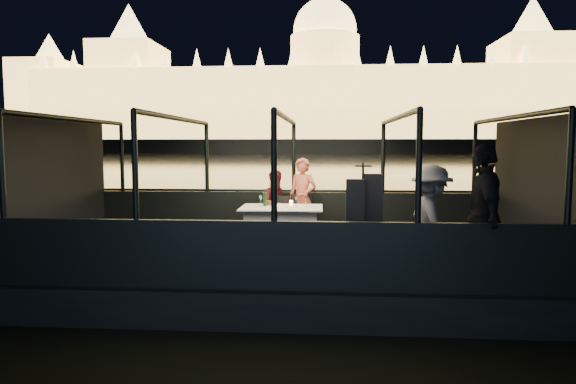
# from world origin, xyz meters

# --- Properties ---
(river_water) EXTENTS (500.00, 500.00, 0.00)m
(river_water) POSITION_xyz_m (0.00, 80.00, 0.00)
(river_water) COLOR black
(river_water) RESTS_ON ground
(boat_hull) EXTENTS (8.60, 4.40, 1.00)m
(boat_hull) POSITION_xyz_m (0.00, 0.00, 0.00)
(boat_hull) COLOR black
(boat_hull) RESTS_ON river_water
(boat_deck) EXTENTS (8.00, 4.00, 0.04)m
(boat_deck) POSITION_xyz_m (0.00, 0.00, 0.48)
(boat_deck) COLOR black
(boat_deck) RESTS_ON boat_hull
(gunwale_port) EXTENTS (8.00, 0.08, 0.90)m
(gunwale_port) POSITION_xyz_m (0.00, 2.00, 0.95)
(gunwale_port) COLOR black
(gunwale_port) RESTS_ON boat_deck
(gunwale_starboard) EXTENTS (8.00, 0.08, 0.90)m
(gunwale_starboard) POSITION_xyz_m (0.00, -2.00, 0.95)
(gunwale_starboard) COLOR black
(gunwale_starboard) RESTS_ON boat_deck
(cabin_glass_port) EXTENTS (8.00, 0.02, 1.40)m
(cabin_glass_port) POSITION_xyz_m (0.00, 2.00, 2.10)
(cabin_glass_port) COLOR #99B2B2
(cabin_glass_port) RESTS_ON gunwale_port
(cabin_glass_starboard) EXTENTS (8.00, 0.02, 1.40)m
(cabin_glass_starboard) POSITION_xyz_m (0.00, -2.00, 2.10)
(cabin_glass_starboard) COLOR #99B2B2
(cabin_glass_starboard) RESTS_ON gunwale_starboard
(cabin_roof_glass) EXTENTS (8.00, 4.00, 0.02)m
(cabin_roof_glass) POSITION_xyz_m (0.00, 0.00, 2.80)
(cabin_roof_glass) COLOR #99B2B2
(cabin_roof_glass) RESTS_ON boat_deck
(end_wall_fore) EXTENTS (0.02, 4.00, 2.30)m
(end_wall_fore) POSITION_xyz_m (-4.00, 0.00, 1.65)
(end_wall_fore) COLOR black
(end_wall_fore) RESTS_ON boat_deck
(end_wall_aft) EXTENTS (0.02, 4.00, 2.30)m
(end_wall_aft) POSITION_xyz_m (4.00, 0.00, 1.65)
(end_wall_aft) COLOR black
(end_wall_aft) RESTS_ON boat_deck
(canopy_ribs) EXTENTS (8.00, 4.00, 2.30)m
(canopy_ribs) POSITION_xyz_m (0.00, 0.00, 1.65)
(canopy_ribs) COLOR black
(canopy_ribs) RESTS_ON boat_deck
(embankment) EXTENTS (400.00, 140.00, 6.00)m
(embankment) POSITION_xyz_m (0.00, 210.00, 1.00)
(embankment) COLOR #423D33
(embankment) RESTS_ON ground
(parliament_building) EXTENTS (220.00, 32.00, 60.00)m
(parliament_building) POSITION_xyz_m (0.00, 175.00, 29.00)
(parliament_building) COLOR #F2D18C
(parliament_building) RESTS_ON embankment
(dining_table_central) EXTENTS (1.46, 1.07, 0.77)m
(dining_table_central) POSITION_xyz_m (-0.13, 0.58, 0.89)
(dining_table_central) COLOR silver
(dining_table_central) RESTS_ON boat_deck
(chair_port_left) EXTENTS (0.51, 0.51, 0.87)m
(chair_port_left) POSITION_xyz_m (-0.23, 1.29, 0.95)
(chair_port_left) COLOR black
(chair_port_left) RESTS_ON boat_deck
(chair_port_right) EXTENTS (0.56, 0.56, 0.90)m
(chair_port_right) POSITION_xyz_m (0.18, 1.37, 0.95)
(chair_port_right) COLOR black
(chair_port_right) RESTS_ON boat_deck
(coat_stand) EXTENTS (0.49, 0.41, 1.62)m
(coat_stand) POSITION_xyz_m (1.17, -1.29, 1.40)
(coat_stand) COLOR black
(coat_stand) RESTS_ON boat_deck
(person_woman_coral) EXTENTS (0.68, 0.57, 1.61)m
(person_woman_coral) POSITION_xyz_m (0.20, 1.55, 1.25)
(person_woman_coral) COLOR #D1634C
(person_woman_coral) RESTS_ON boat_deck
(person_man_maroon) EXTENTS (0.78, 0.68, 1.36)m
(person_man_maroon) POSITION_xyz_m (-0.30, 1.50, 1.25)
(person_man_maroon) COLOR #3F1115
(person_man_maroon) RESTS_ON boat_deck
(passenger_stripe) EXTENTS (0.76, 1.12, 1.60)m
(passenger_stripe) POSITION_xyz_m (2.11, -1.27, 1.35)
(passenger_stripe) COLOR silver
(passenger_stripe) RESTS_ON boat_deck
(passenger_dark) EXTENTS (0.55, 1.14, 1.89)m
(passenger_dark) POSITION_xyz_m (2.69, -1.69, 1.35)
(passenger_dark) COLOR black
(passenger_dark) RESTS_ON boat_deck
(wine_bottle) EXTENTS (0.08, 0.08, 0.31)m
(wine_bottle) POSITION_xyz_m (-0.44, 0.68, 1.42)
(wine_bottle) COLOR #153B18
(wine_bottle) RESTS_ON dining_table_central
(bread_basket) EXTENTS (0.22, 0.22, 0.07)m
(bread_basket) POSITION_xyz_m (-0.38, 0.90, 1.31)
(bread_basket) COLOR brown
(bread_basket) RESTS_ON dining_table_central
(amber_candle) EXTENTS (0.07, 0.07, 0.09)m
(amber_candle) POSITION_xyz_m (0.02, 0.85, 1.31)
(amber_candle) COLOR yellow
(amber_candle) RESTS_ON dining_table_central
(plate_near) EXTENTS (0.34, 0.34, 0.02)m
(plate_near) POSITION_xyz_m (0.38, 0.70, 1.27)
(plate_near) COLOR white
(plate_near) RESTS_ON dining_table_central
(plate_far) EXTENTS (0.26, 0.26, 0.01)m
(plate_far) POSITION_xyz_m (-0.30, 0.97, 1.27)
(plate_far) COLOR white
(plate_far) RESTS_ON dining_table_central
(wine_glass_white) EXTENTS (0.07, 0.07, 0.19)m
(wine_glass_white) POSITION_xyz_m (-0.51, 0.64, 1.36)
(wine_glass_white) COLOR white
(wine_glass_white) RESTS_ON dining_table_central
(wine_glass_red) EXTENTS (0.07, 0.07, 0.20)m
(wine_glass_red) POSITION_xyz_m (0.28, 0.95, 1.36)
(wine_glass_red) COLOR white
(wine_glass_red) RESTS_ON dining_table_central
(wine_glass_empty) EXTENTS (0.07, 0.07, 0.17)m
(wine_glass_empty) POSITION_xyz_m (0.13, 0.65, 1.36)
(wine_glass_empty) COLOR white
(wine_glass_empty) RESTS_ON dining_table_central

